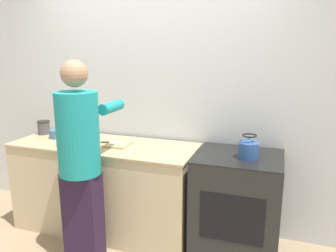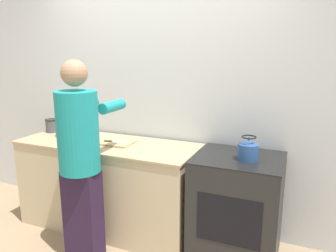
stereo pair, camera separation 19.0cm
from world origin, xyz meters
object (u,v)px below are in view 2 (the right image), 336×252
at_px(oven, 236,208).
at_px(kettle, 248,150).
at_px(cutting_board, 117,143).
at_px(bowl_prep, 62,132).
at_px(knife, 114,141).
at_px(person, 81,156).
at_px(canister_jar, 52,126).

height_order(oven, kettle, kettle).
relative_size(cutting_board, bowl_prep, 2.31).
relative_size(knife, bowl_prep, 1.58).
distance_m(oven, person, 1.38).
relative_size(cutting_board, kettle, 1.60).
bearing_deg(knife, cutting_board, -5.90).
relative_size(bowl_prep, canister_jar, 0.95).
distance_m(oven, canister_jar, 2.14).
bearing_deg(cutting_board, canister_jar, 172.80).
bearing_deg(canister_jar, cutting_board, -7.20).
height_order(bowl_prep, canister_jar, canister_jar).
xyz_separation_m(bowl_prep, canister_jar, (-0.22, 0.09, 0.03)).
bearing_deg(bowl_prep, kettle, -2.78).
height_order(person, canister_jar, person).
bearing_deg(knife, person, -105.73).
distance_m(kettle, bowl_prep, 1.94).
bearing_deg(bowl_prep, cutting_board, -1.94).
bearing_deg(oven, cutting_board, 178.97).
xyz_separation_m(person, bowl_prep, (-0.66, 0.55, 0.01)).
xyz_separation_m(person, canister_jar, (-0.88, 0.64, 0.04)).
xyz_separation_m(cutting_board, knife, (-0.02, -0.00, 0.01)).
xyz_separation_m(oven, canister_jar, (-2.08, 0.13, 0.50)).
xyz_separation_m(knife, bowl_prep, (-0.65, 0.03, 0.02)).
bearing_deg(kettle, canister_jar, 175.12).
xyz_separation_m(oven, knife, (-1.21, 0.02, 0.45)).
height_order(kettle, canister_jar, kettle).
xyz_separation_m(knife, kettle, (1.28, -0.07, 0.09)).
relative_size(oven, person, 0.54).
distance_m(cutting_board, bowl_prep, 0.67).
distance_m(cutting_board, knife, 0.03).
relative_size(knife, kettle, 1.09).
height_order(cutting_board, kettle, kettle).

